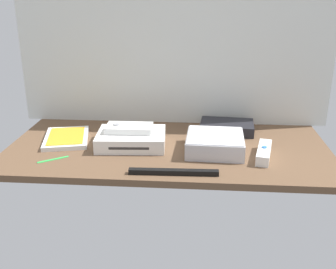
# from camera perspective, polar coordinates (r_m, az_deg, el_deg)

# --- Properties ---
(ground_plane) EXTENTS (1.00, 0.48, 0.02)m
(ground_plane) POSITION_cam_1_polar(r_m,az_deg,el_deg) (1.26, 0.00, -2.14)
(ground_plane) COLOR brown
(ground_plane) RESTS_ON ground
(back_wall) EXTENTS (1.10, 0.01, 0.64)m
(back_wall) POSITION_cam_1_polar(r_m,az_deg,el_deg) (1.42, 0.81, 14.21)
(back_wall) COLOR silver
(back_wall) RESTS_ON ground
(game_console) EXTENTS (0.22, 0.18, 0.04)m
(game_console) POSITION_cam_1_polar(r_m,az_deg,el_deg) (1.26, -5.21, -0.55)
(game_console) COLOR white
(game_console) RESTS_ON ground_plane
(mini_computer) EXTENTS (0.18, 0.18, 0.05)m
(mini_computer) POSITION_cam_1_polar(r_m,az_deg,el_deg) (1.22, 6.70, -1.24)
(mini_computer) COLOR silver
(mini_computer) RESTS_ON ground_plane
(game_case) EXTENTS (0.18, 0.22, 0.02)m
(game_case) POSITION_cam_1_polar(r_m,az_deg,el_deg) (1.34, -14.28, -0.47)
(game_case) COLOR white
(game_case) RESTS_ON ground_plane
(network_router) EXTENTS (0.19, 0.13, 0.03)m
(network_router) POSITION_cam_1_polar(r_m,az_deg,el_deg) (1.39, 8.38, 1.07)
(network_router) COLOR black
(network_router) RESTS_ON ground_plane
(remote_wand) EXTENTS (0.07, 0.15, 0.03)m
(remote_wand) POSITION_cam_1_polar(r_m,az_deg,el_deg) (1.20, 13.51, -2.50)
(remote_wand) COLOR white
(remote_wand) RESTS_ON ground_plane
(remote_classic_pad) EXTENTS (0.15, 0.08, 0.02)m
(remote_classic_pad) POSITION_cam_1_polar(r_m,az_deg,el_deg) (1.26, -5.56, 0.90)
(remote_classic_pad) COLOR white
(remote_classic_pad) RESTS_ON game_console
(sensor_bar) EXTENTS (0.24, 0.02, 0.01)m
(sensor_bar) POSITION_cam_1_polar(r_m,az_deg,el_deg) (1.07, 0.80, -5.37)
(sensor_bar) COLOR black
(sensor_bar) RESTS_ON ground_plane
(stylus_pen) EXTENTS (0.08, 0.06, 0.01)m
(stylus_pen) POSITION_cam_1_polar(r_m,az_deg,el_deg) (1.20, -16.09, -3.34)
(stylus_pen) COLOR green
(stylus_pen) RESTS_ON ground_plane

